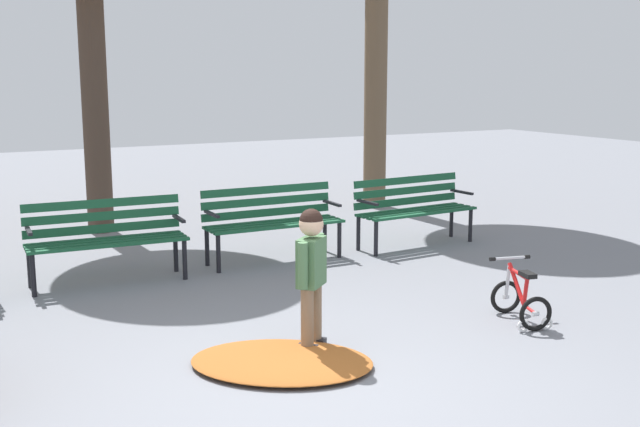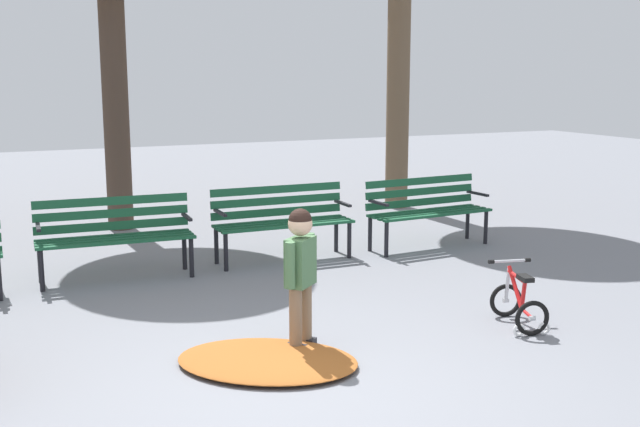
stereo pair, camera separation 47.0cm
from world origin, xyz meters
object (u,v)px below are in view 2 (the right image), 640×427
object	(u,v)px
child_standing	(300,267)
park_bench_left	(115,231)
kids_bicycle	(519,303)
park_bench_right	(281,216)
park_bench_far_right	(426,206)

from	to	relation	value
child_standing	park_bench_left	bearing A→B (deg)	108.53
child_standing	kids_bicycle	world-z (taller)	child_standing
kids_bicycle	park_bench_right	bearing A→B (deg)	107.11
park_bench_right	park_bench_left	bearing A→B (deg)	-178.97
park_bench_left	park_bench_right	xyz separation A→B (m)	(1.90, 0.03, 0.00)
park_bench_left	park_bench_right	size ratio (longest dim) A/B	1.01
park_bench_right	park_bench_far_right	bearing A→B (deg)	-3.18
park_bench_right	kids_bicycle	distance (m)	3.24
park_bench_left	park_bench_right	world-z (taller)	same
park_bench_left	park_bench_right	distance (m)	1.90
park_bench_right	child_standing	world-z (taller)	child_standing
park_bench_far_right	child_standing	size ratio (longest dim) A/B	1.45
park_bench_left	kids_bicycle	world-z (taller)	park_bench_left
child_standing	kids_bicycle	distance (m)	1.99
park_bench_left	park_bench_far_right	world-z (taller)	same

